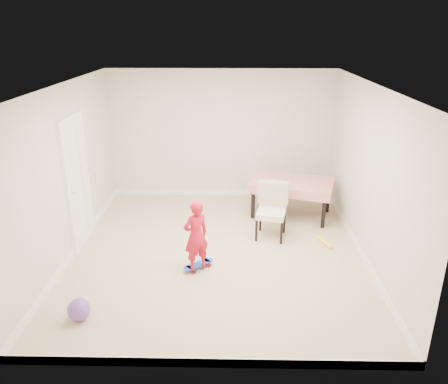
{
  "coord_description": "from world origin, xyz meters",
  "views": [
    {
      "loc": [
        0.23,
        -6.12,
        3.38
      ],
      "look_at": [
        0.1,
        0.2,
        0.95
      ],
      "focal_mm": 35.0,
      "sensor_mm": 36.0,
      "label": 1
    }
  ],
  "objects_px": {
    "dining_table": "(291,198)",
    "dining_chair": "(271,212)",
    "child": "(196,238)",
    "balloon": "(79,310)",
    "skateboard": "(198,266)"
  },
  "relations": [
    {
      "from": "child",
      "to": "balloon",
      "type": "height_order",
      "value": "child"
    },
    {
      "from": "dining_chair",
      "to": "balloon",
      "type": "distance_m",
      "value": 3.41
    },
    {
      "from": "dining_table",
      "to": "skateboard",
      "type": "height_order",
      "value": "dining_table"
    },
    {
      "from": "skateboard",
      "to": "balloon",
      "type": "distance_m",
      "value": 1.84
    },
    {
      "from": "dining_table",
      "to": "child",
      "type": "distance_m",
      "value": 2.63
    },
    {
      "from": "child",
      "to": "balloon",
      "type": "xyz_separation_m",
      "value": [
        -1.35,
        -1.16,
        -0.39
      ]
    },
    {
      "from": "skateboard",
      "to": "child",
      "type": "height_order",
      "value": "child"
    },
    {
      "from": "child",
      "to": "dining_chair",
      "type": "bearing_deg",
      "value": -170.81
    },
    {
      "from": "dining_table",
      "to": "child",
      "type": "bearing_deg",
      "value": -110.73
    },
    {
      "from": "dining_table",
      "to": "skateboard",
      "type": "xyz_separation_m",
      "value": [
        -1.61,
        -1.99,
        -0.3
      ]
    },
    {
      "from": "dining_table",
      "to": "dining_chair",
      "type": "distance_m",
      "value": 1.05
    },
    {
      "from": "dining_chair",
      "to": "balloon",
      "type": "relative_size",
      "value": 3.35
    },
    {
      "from": "dining_chair",
      "to": "child",
      "type": "distance_m",
      "value": 1.62
    },
    {
      "from": "skateboard",
      "to": "balloon",
      "type": "relative_size",
      "value": 1.84
    },
    {
      "from": "skateboard",
      "to": "balloon",
      "type": "height_order",
      "value": "balloon"
    }
  ]
}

